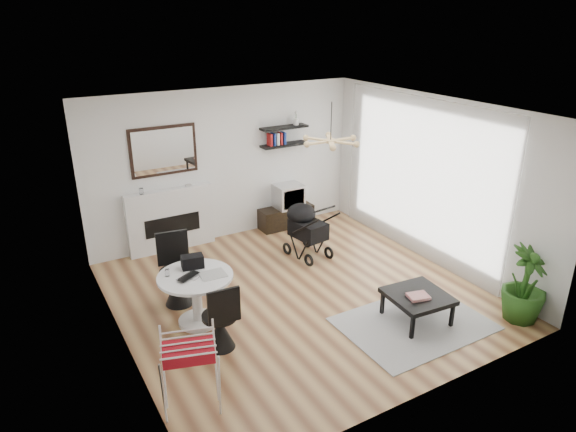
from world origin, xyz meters
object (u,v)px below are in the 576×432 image
fireplace (170,212)px  stroller (306,232)px  potted_plant (525,285)px  crt_tv (288,196)px  coffee_table (418,297)px  dining_table (196,292)px  tv_console (286,217)px  drying_rack (191,375)px

fireplace → stroller: fireplace is taller
potted_plant → crt_tv: bearing=104.0°
crt_tv → stroller: size_ratio=0.52×
stroller → potted_plant: size_ratio=0.95×
crt_tv → coffee_table: size_ratio=0.63×
fireplace → stroller: 2.34m
crt_tv → coffee_table: crt_tv is taller
dining_table → coffee_table: 2.92m
tv_console → stroller: stroller is taller
crt_tv → stroller: 1.31m
fireplace → crt_tv: 2.26m
fireplace → crt_tv: size_ratio=4.21×
tv_console → potted_plant: (1.14, -4.36, 0.33)m
stroller → coffee_table: stroller is taller
potted_plant → tv_console: bearing=104.6°
fireplace → coffee_table: 4.36m
tv_console → dining_table: (-2.66, -2.28, 0.27)m
fireplace → drying_rack: 4.07m
fireplace → drying_rack: size_ratio=2.49×
tv_console → potted_plant: bearing=-75.4°
potted_plant → stroller: bearing=115.1°
fireplace → coffee_table: size_ratio=2.66×
tv_console → crt_tv: (0.05, -0.00, 0.42)m
tv_console → crt_tv: size_ratio=2.06×
fireplace → crt_tv: (2.26, -0.12, -0.06)m
tv_console → crt_tv: bearing=-4.0°
dining_table → coffee_table: size_ratio=1.21×
stroller → drying_rack: bearing=-148.0°
dining_table → potted_plant: (3.80, -2.08, 0.05)m
tv_console → coffee_table: coffee_table is taller
coffee_table → crt_tv: bearing=87.7°
dining_table → drying_rack: 1.65m
stroller → coffee_table: (0.22, -2.45, -0.07)m
coffee_table → fireplace: bearing=119.0°
tv_console → dining_table: dining_table is taller
drying_rack → fireplace: bearing=91.8°
tv_console → fireplace: bearing=176.9°
coffee_table → potted_plant: size_ratio=0.78×
crt_tv → potted_plant: potted_plant is taller
fireplace → coffee_table: fireplace is taller
fireplace → potted_plant: (3.35, -4.48, -0.16)m
drying_rack → potted_plant: potted_plant is taller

